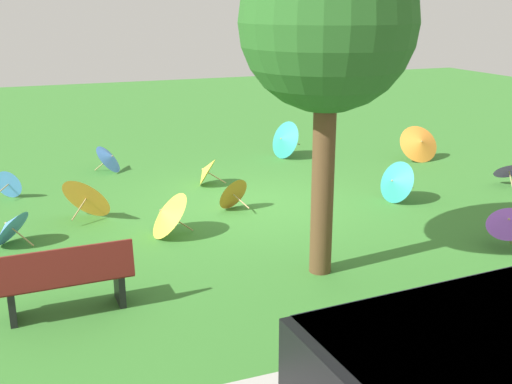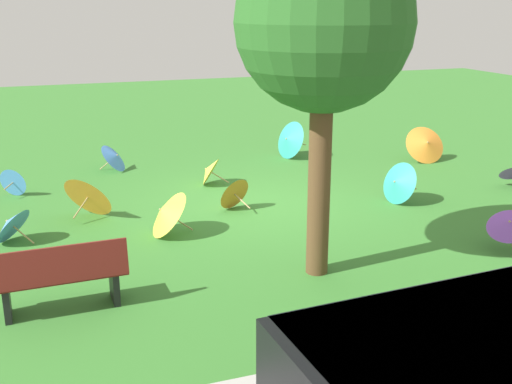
# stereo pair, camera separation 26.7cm
# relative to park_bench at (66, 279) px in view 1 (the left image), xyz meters

# --- Properties ---
(ground) EXTENTS (40.00, 40.00, 0.00)m
(ground) POSITION_rel_park_bench_xyz_m (-3.61, -3.11, -0.47)
(ground) COLOR #387A2D
(park_bench) EXTENTS (1.61, 0.52, 0.90)m
(park_bench) POSITION_rel_park_bench_xyz_m (0.00, 0.00, 0.00)
(park_bench) COLOR maroon
(park_bench) RESTS_ON ground
(shade_tree) EXTENTS (2.29, 2.29, 4.57)m
(shade_tree) POSITION_rel_park_bench_xyz_m (-3.44, -0.02, 2.91)
(shade_tree) COLOR brown
(shade_tree) RESTS_ON ground
(parasol_teal_0) EXTENTS (0.79, 0.88, 0.81)m
(parasol_teal_0) POSITION_rel_park_bench_xyz_m (-6.22, -2.40, -0.06)
(parasol_teal_0) COLOR tan
(parasol_teal_0) RESTS_ON ground
(parasol_orange_0) EXTENTS (1.02, 0.92, 0.88)m
(parasol_orange_0) POSITION_rel_park_bench_xyz_m (-8.60, -4.94, -0.03)
(parasol_orange_0) COLOR tan
(parasol_orange_0) RESTS_ON ground
(parasol_purple_0) EXTENTS (0.91, 0.93, 0.67)m
(parasol_purple_0) POSITION_rel_park_bench_xyz_m (-6.51, 0.28, -0.02)
(parasol_purple_0) COLOR tan
(parasol_purple_0) RESTS_ON ground
(parasol_yellow_0) EXTENTS (0.73, 0.77, 0.62)m
(parasol_yellow_0) POSITION_rel_park_bench_xyz_m (-3.19, -4.79, -0.16)
(parasol_yellow_0) COLOR tan
(parasol_yellow_0) RESTS_ON ground
(parasol_purple_1) EXTENTS (0.77, 0.72, 0.59)m
(parasol_purple_1) POSITION_rel_park_bench_xyz_m (-9.06, -2.50, -0.12)
(parasol_purple_1) COLOR tan
(parasol_purple_1) RESTS_ON ground
(parasol_orange_1) EXTENTS (1.10, 1.10, 0.86)m
(parasol_orange_1) POSITION_rel_park_bench_xyz_m (-0.67, -3.50, -0.03)
(parasol_orange_1) COLOR tan
(parasol_orange_1) RESTS_ON ground
(parasol_blue_0) EXTENTS (0.82, 0.90, 0.64)m
(parasol_blue_0) POSITION_rel_park_bench_xyz_m (-1.52, -6.61, -0.14)
(parasol_blue_0) COLOR tan
(parasol_blue_0) RESTS_ON ground
(parasol_yellow_1) EXTENTS (0.83, 0.89, 0.79)m
(parasol_yellow_1) POSITION_rel_park_bench_xyz_m (-1.73, -2.19, -0.07)
(parasol_yellow_1) COLOR tan
(parasol_yellow_1) RESTS_ON ground
(parasol_teal_1) EXTENTS (0.86, 1.02, 0.92)m
(parasol_teal_1) POSITION_rel_park_bench_xyz_m (-5.66, -6.41, -0.00)
(parasol_teal_1) COLOR tan
(parasol_teal_1) RESTS_ON ground
(parasol_orange_2) EXTENTS (0.74, 0.73, 0.64)m
(parasol_orange_2) POSITION_rel_park_bench_xyz_m (-3.18, -3.10, -0.15)
(parasol_orange_2) COLOR tan
(parasol_orange_2) RESTS_ON ground
(parasol_blue_4) EXTENTS (0.59, 0.54, 0.58)m
(parasol_blue_4) POSITION_rel_park_bench_xyz_m (0.61, -5.34, -0.18)
(parasol_blue_4) COLOR tan
(parasol_blue_4) RESTS_ON ground
(parasol_blue_7) EXTENTS (0.82, 0.86, 0.63)m
(parasol_blue_7) POSITION_rel_park_bench_xyz_m (0.64, -2.69, -0.15)
(parasol_blue_7) COLOR tan
(parasol_blue_7) RESTS_ON ground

